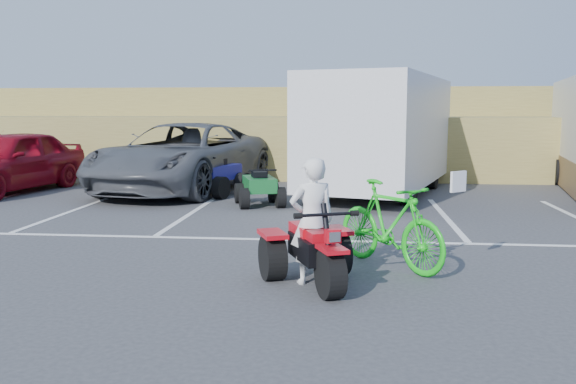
# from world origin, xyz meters

# --- Properties ---
(ground) EXTENTS (100.00, 100.00, 0.00)m
(ground) POSITION_xyz_m (0.00, 0.00, 0.00)
(ground) COLOR #39393C
(ground) RESTS_ON ground
(parking_stripes) EXTENTS (28.00, 5.16, 0.01)m
(parking_stripes) POSITION_xyz_m (0.87, 4.07, 0.00)
(parking_stripes) COLOR white
(parking_stripes) RESTS_ON ground
(grass_embankment) EXTENTS (40.00, 8.50, 3.10)m
(grass_embankment) POSITION_xyz_m (0.00, 15.48, 1.42)
(grass_embankment) COLOR olive
(grass_embankment) RESTS_ON ground
(red_trike_atv) EXTENTS (1.68, 1.90, 1.02)m
(red_trike_atv) POSITION_xyz_m (0.29, -0.32, 0.00)
(red_trike_atv) COLOR #B60A15
(red_trike_atv) RESTS_ON ground
(rider) EXTENTS (0.69, 0.58, 1.62)m
(rider) POSITION_xyz_m (0.23, -0.18, 0.81)
(rider) COLOR white
(rider) RESTS_ON ground
(green_dirt_bike) EXTENTS (1.77, 1.92, 1.23)m
(green_dirt_bike) POSITION_xyz_m (1.27, 0.72, 0.61)
(green_dirt_bike) COLOR #14BF19
(green_dirt_bike) RESTS_ON ground
(grey_pickup) EXTENTS (4.39, 7.21, 1.87)m
(grey_pickup) POSITION_xyz_m (-3.91, 8.65, 0.93)
(grey_pickup) COLOR #494C51
(grey_pickup) RESTS_ON ground
(red_car) EXTENTS (2.76, 5.24, 1.70)m
(red_car) POSITION_xyz_m (-8.54, 7.80, 0.85)
(red_car) COLOR maroon
(red_car) RESTS_ON ground
(cargo_trailer) EXTENTS (4.39, 7.07, 3.08)m
(cargo_trailer) POSITION_xyz_m (1.50, 8.48, 1.67)
(cargo_trailer) COLOR silver
(cargo_trailer) RESTS_ON ground
(quad_atv_blue) EXTENTS (1.72, 1.96, 1.07)m
(quad_atv_blue) POSITION_xyz_m (-2.79, 7.79, 0.00)
(quad_atv_blue) COLOR navy
(quad_atv_blue) RESTS_ON ground
(quad_atv_green) EXTENTS (1.40, 1.62, 0.90)m
(quad_atv_green) POSITION_xyz_m (-1.40, 6.17, 0.00)
(quad_atv_green) COLOR #155D26
(quad_atv_green) RESTS_ON ground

